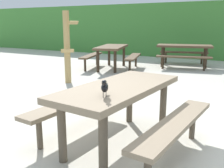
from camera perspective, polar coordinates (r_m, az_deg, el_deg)
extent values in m
plane|color=beige|center=(3.13, 5.31, -14.32)|extent=(60.00, 60.00, 0.00)
cube|color=#84725B|center=(3.03, 1.69, -0.87)|extent=(0.93, 1.87, 0.07)
cylinder|color=brown|center=(2.79, -11.02, -10.44)|extent=(0.09, 0.09, 0.67)
cylinder|color=brown|center=(2.47, -1.97, -13.42)|extent=(0.09, 0.09, 0.67)
cylinder|color=brown|center=(3.84, 3.90, -3.57)|extent=(0.09, 0.09, 0.67)
cylinder|color=brown|center=(3.62, 11.23, -4.87)|extent=(0.09, 0.09, 0.67)
cube|color=#84725B|center=(3.52, -8.05, -3.89)|extent=(0.45, 1.73, 0.05)
cylinder|color=brown|center=(3.18, -15.78, -10.42)|extent=(0.07, 0.07, 0.39)
cylinder|color=brown|center=(4.06, -1.88, -4.69)|extent=(0.07, 0.07, 0.39)
cube|color=#84725B|center=(2.83, 13.86, -8.50)|extent=(0.45, 1.73, 0.05)
cylinder|color=brown|center=(3.48, 17.39, -8.44)|extent=(0.07, 0.07, 0.39)
ellipsoid|color=black|center=(2.51, -1.63, -0.79)|extent=(0.13, 0.17, 0.09)
ellipsoid|color=black|center=(2.46, -1.70, -0.87)|extent=(0.08, 0.09, 0.06)
sphere|color=black|center=(2.43, -1.74, 0.31)|extent=(0.05, 0.05, 0.05)
sphere|color=#EAE08C|center=(2.42, -1.30, 0.37)|extent=(0.01, 0.01, 0.01)
sphere|color=#EAE08C|center=(2.42, -2.22, 0.38)|extent=(0.01, 0.01, 0.01)
cone|color=black|center=(2.39, -1.82, 0.09)|extent=(0.03, 0.03, 0.02)
cube|color=black|center=(2.63, -1.43, -0.44)|extent=(0.08, 0.10, 0.04)
cylinder|color=#47423D|center=(2.52, -1.31, -2.34)|extent=(0.01, 0.01, 0.05)
cylinder|color=#47423D|center=(2.52, -1.95, -2.33)|extent=(0.01, 0.01, 0.05)
cube|color=brown|center=(8.39, -0.04, 8.17)|extent=(1.20, 1.94, 0.07)
cylinder|color=#382B1D|center=(7.83, -3.14, 5.06)|extent=(0.09, 0.09, 0.67)
cylinder|color=#382B1D|center=(7.70, 0.68, 4.93)|extent=(0.09, 0.09, 0.67)
cylinder|color=#382B1D|center=(9.17, -0.65, 6.27)|extent=(0.09, 0.09, 0.67)
cylinder|color=#382B1D|center=(9.06, 2.63, 6.17)|extent=(0.09, 0.09, 0.67)
cube|color=brown|center=(8.61, -4.61, 6.31)|extent=(0.71, 1.72, 0.05)
cylinder|color=#382B1D|center=(8.04, -5.98, 4.21)|extent=(0.07, 0.07, 0.39)
cylinder|color=#382B1D|center=(9.24, -3.36, 5.43)|extent=(0.07, 0.07, 0.39)
cube|color=brown|center=(8.29, 4.70, 6.04)|extent=(0.71, 1.72, 0.05)
cylinder|color=#382B1D|center=(7.69, 3.94, 3.85)|extent=(0.07, 0.07, 0.39)
cylinder|color=#382B1D|center=(8.95, 5.30, 5.14)|extent=(0.07, 0.07, 0.39)
cube|color=brown|center=(9.19, 15.71, 8.12)|extent=(1.92, 1.14, 0.07)
cylinder|color=#382B1D|center=(8.99, 20.05, 5.33)|extent=(0.09, 0.09, 0.67)
cylinder|color=#382B1D|center=(9.51, 19.82, 5.75)|extent=(0.09, 0.09, 0.67)
cylinder|color=#382B1D|center=(8.98, 11.06, 5.88)|extent=(0.09, 0.09, 0.67)
cylinder|color=#382B1D|center=(9.51, 11.33, 6.27)|extent=(0.09, 0.09, 0.67)
cube|color=brown|center=(8.52, 15.58, 5.80)|extent=(1.73, 0.65, 0.05)
cylinder|color=#382B1D|center=(8.57, 19.78, 4.06)|extent=(0.07, 0.07, 0.39)
cylinder|color=#382B1D|center=(8.57, 11.19, 4.59)|extent=(0.07, 0.07, 0.39)
cube|color=brown|center=(9.91, 15.62, 6.77)|extent=(1.73, 0.65, 0.05)
cylinder|color=#382B1D|center=(9.96, 19.24, 5.28)|extent=(0.07, 0.07, 0.39)
cylinder|color=#382B1D|center=(9.95, 11.83, 5.73)|extent=(0.07, 0.07, 0.39)
cylinder|color=tan|center=(6.42, -9.93, 7.92)|extent=(0.15, 0.15, 1.74)
cube|color=tan|center=(6.23, -9.84, 7.26)|extent=(0.27, 0.23, 0.08)
cube|color=tan|center=(6.27, -8.48, 13.29)|extent=(0.08, 0.35, 0.09)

